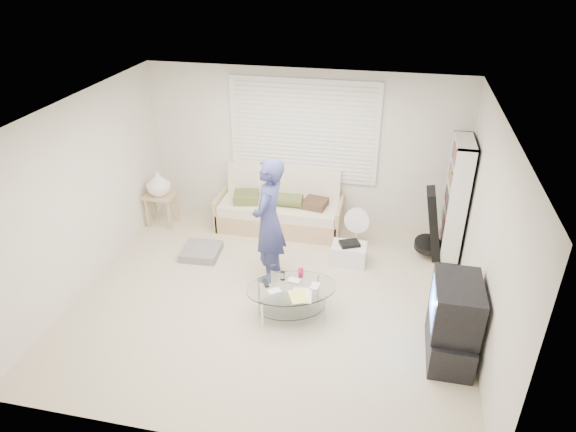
% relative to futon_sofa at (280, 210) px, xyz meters
% --- Properties ---
extents(ground, '(5.00, 5.00, 0.00)m').
position_rel_futon_sofa_xyz_m(ground, '(0.31, -1.87, -0.32)').
color(ground, '#B1A589').
rests_on(ground, ground).
extents(room_shell, '(5.02, 4.52, 2.51)m').
position_rel_futon_sofa_xyz_m(room_shell, '(0.31, -1.39, 1.31)').
color(room_shell, beige).
rests_on(room_shell, ground).
extents(window_blinds, '(2.32, 0.08, 1.62)m').
position_rel_futon_sofa_xyz_m(window_blinds, '(0.31, 0.33, 1.23)').
color(window_blinds, silver).
rests_on(window_blinds, ground).
extents(futon_sofa, '(1.99, 0.80, 0.97)m').
position_rel_futon_sofa_xyz_m(futon_sofa, '(0.00, 0.00, 0.00)').
color(futon_sofa, tan).
rests_on(futon_sofa, ground).
extents(grey_floor_pillow, '(0.57, 0.57, 0.12)m').
position_rel_futon_sofa_xyz_m(grey_floor_pillow, '(-0.96, -1.07, -0.26)').
color(grey_floor_pillow, slate).
rests_on(grey_floor_pillow, ground).
extents(side_table, '(0.48, 0.38, 0.94)m').
position_rel_futon_sofa_xyz_m(side_table, '(-1.91, -0.31, 0.38)').
color(side_table, tan).
rests_on(side_table, ground).
extents(bookshelf, '(0.28, 0.75, 1.77)m').
position_rel_futon_sofa_xyz_m(bookshelf, '(2.63, -0.21, 0.57)').
color(bookshelf, white).
rests_on(bookshelf, ground).
extents(guitar_case, '(0.39, 0.40, 1.06)m').
position_rel_futon_sofa_xyz_m(guitar_case, '(2.35, -0.41, 0.15)').
color(guitar_case, black).
rests_on(guitar_case, ground).
extents(floor_fan, '(0.39, 0.26, 0.65)m').
position_rel_futon_sofa_xyz_m(floor_fan, '(1.26, -0.32, 0.06)').
color(floor_fan, white).
rests_on(floor_fan, ground).
extents(storage_bin, '(0.49, 0.35, 0.34)m').
position_rel_futon_sofa_xyz_m(storage_bin, '(1.21, -0.81, -0.16)').
color(storage_bin, white).
rests_on(storage_bin, ground).
extents(tv_unit, '(0.50, 0.89, 0.97)m').
position_rel_futon_sofa_xyz_m(tv_unit, '(2.50, -2.46, 0.15)').
color(tv_unit, black).
rests_on(tv_unit, ground).
extents(coffee_table, '(1.29, 1.06, 0.54)m').
position_rel_futon_sofa_xyz_m(coffee_table, '(0.63, -2.14, 0.02)').
color(coffee_table, silver).
rests_on(coffee_table, ground).
extents(standing_person, '(0.50, 0.69, 1.77)m').
position_rel_futon_sofa_xyz_m(standing_person, '(0.17, -1.40, 0.56)').
color(standing_person, navy).
rests_on(standing_person, ground).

